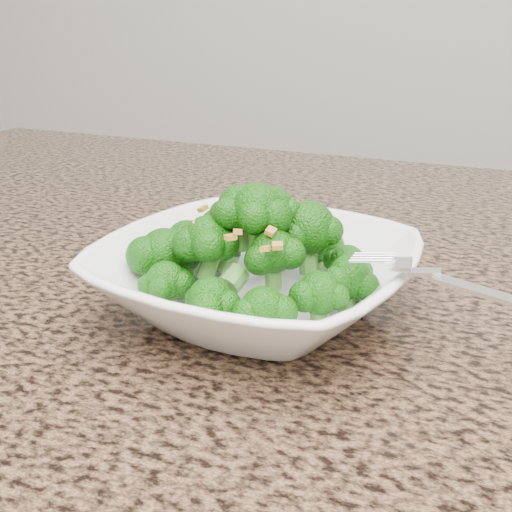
% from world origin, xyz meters
% --- Properties ---
extents(granite_counter, '(1.64, 1.04, 0.03)m').
position_xyz_m(granite_counter, '(0.00, 0.30, 0.89)').
color(granite_counter, brown).
rests_on(granite_counter, cabinet).
extents(bowl, '(0.27, 0.27, 0.06)m').
position_xyz_m(bowl, '(-0.02, 0.21, 0.93)').
color(bowl, white).
rests_on(bowl, granite_counter).
extents(broccoli_pile, '(0.22, 0.22, 0.07)m').
position_xyz_m(broccoli_pile, '(-0.02, 0.21, 1.00)').
color(broccoli_pile, '#155E0A').
rests_on(broccoli_pile, bowl).
extents(garlic_topping, '(0.13, 0.13, 0.01)m').
position_xyz_m(garlic_topping, '(-0.02, 0.21, 1.03)').
color(garlic_topping, gold).
rests_on(garlic_topping, broccoli_pile).
extents(fork, '(0.18, 0.05, 0.01)m').
position_xyz_m(fork, '(0.11, 0.19, 0.97)').
color(fork, silver).
rests_on(fork, bowl).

